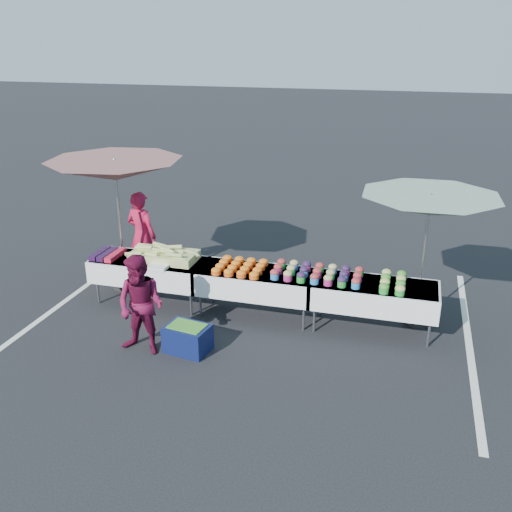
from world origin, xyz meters
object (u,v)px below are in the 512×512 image
(vendor, at_px, (142,235))
(storage_bin, at_px, (188,338))
(umbrella_left, at_px, (115,171))
(table_center, at_px, (256,281))
(customer, at_px, (141,305))
(umbrella_right, at_px, (429,206))
(table_right, at_px, (374,294))
(table_left, at_px, (150,269))

(vendor, xyz_separation_m, storage_bin, (1.76, -2.23, -0.60))
(vendor, relative_size, umbrella_left, 0.60)
(table_center, relative_size, customer, 1.30)
(customer, bearing_deg, table_center, 56.64)
(customer, distance_m, umbrella_right, 4.29)
(table_right, bearing_deg, storage_bin, -151.48)
(table_left, distance_m, vendor, 1.11)
(customer, bearing_deg, umbrella_right, 32.93)
(table_left, relative_size, umbrella_right, 0.71)
(vendor, bearing_deg, umbrella_right, -174.49)
(umbrella_right, bearing_deg, customer, -152.59)
(customer, bearing_deg, vendor, 121.40)
(customer, bearing_deg, table_right, 32.01)
(storage_bin, bearing_deg, table_right, 37.56)
(umbrella_right, bearing_deg, table_center, -170.74)
(table_right, xyz_separation_m, customer, (-3.01, -1.50, 0.13))
(table_center, height_order, customer, customer)
(umbrella_right, xyz_separation_m, storage_bin, (-3.08, -1.72, -1.67))
(storage_bin, bearing_deg, customer, -153.56)
(table_right, height_order, customer, customer)
(umbrella_left, bearing_deg, table_left, -29.74)
(table_left, xyz_separation_m, storage_bin, (1.18, -1.32, -0.38))
(vendor, relative_size, umbrella_right, 0.61)
(table_center, distance_m, vendor, 2.56)
(umbrella_left, relative_size, umbrella_right, 1.03)
(table_center, xyz_separation_m, umbrella_right, (2.45, 0.40, 1.29))
(table_left, xyz_separation_m, vendor, (-0.58, 0.92, 0.22))
(table_left, xyz_separation_m, umbrella_left, (-0.70, 0.40, 1.49))
(umbrella_right, bearing_deg, umbrella_left, 180.00)
(table_right, relative_size, storage_bin, 2.82)
(customer, height_order, storage_bin, customer)
(vendor, xyz_separation_m, umbrella_right, (4.84, -0.52, 1.07))
(table_left, bearing_deg, umbrella_left, 150.26)
(table_center, xyz_separation_m, umbrella_left, (-2.50, 0.40, 1.49))
(storage_bin, bearing_deg, vendor, 137.28)
(customer, bearing_deg, storage_bin, 22.91)
(umbrella_left, bearing_deg, umbrella_right, -0.00)
(vendor, distance_m, customer, 2.69)
(vendor, distance_m, storage_bin, 2.91)
(table_left, relative_size, customer, 1.30)
(table_center, distance_m, customer, 1.93)
(table_right, bearing_deg, umbrella_left, 174.69)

